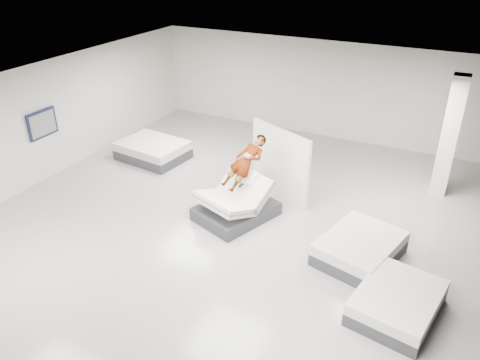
# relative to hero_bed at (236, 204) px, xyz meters

# --- Properties ---
(room) EXTENTS (14.00, 14.04, 3.20)m
(room) POSITION_rel_hero_bed_xyz_m (0.26, -0.93, 1.24)
(room) COLOR #A4A39B
(room) RESTS_ON ground
(hero_bed) EXTENTS (1.90, 2.17, 1.15)m
(hero_bed) POSITION_rel_hero_bed_xyz_m (0.00, 0.00, 0.00)
(hero_bed) COLOR #343438
(hero_bed) RESTS_ON floor
(person) EXTENTS (1.00, 1.52, 1.27)m
(person) POSITION_rel_hero_bed_xyz_m (0.11, 0.30, 0.79)
(person) COLOR slate
(person) RESTS_ON hero_bed
(remote) EXTENTS (0.09, 0.15, 0.08)m
(remote) POSITION_rel_hero_bed_xyz_m (0.20, -0.10, 0.62)
(remote) COLOR black
(remote) RESTS_ON person
(divider_panel) EXTENTS (1.90, 0.95, 1.87)m
(divider_panel) POSITION_rel_hero_bed_xyz_m (0.50, 1.51, 0.57)
(divider_panel) COLOR white
(divider_panel) RESTS_ON floor
(flat_bed_right_far) EXTENTS (1.78, 2.11, 0.50)m
(flat_bed_right_far) POSITION_rel_hero_bed_xyz_m (3.10, -0.27, -0.11)
(flat_bed_right_far) COLOR #343438
(flat_bed_right_far) RESTS_ON floor
(flat_bed_right_near) EXTENTS (1.59, 1.95, 0.48)m
(flat_bed_right_near) POSITION_rel_hero_bed_xyz_m (4.11, -1.59, -0.12)
(flat_bed_right_near) COLOR #343438
(flat_bed_right_near) RESTS_ON floor
(flat_bed_left_far) EXTENTS (2.11, 1.68, 0.54)m
(flat_bed_left_far) POSITION_rel_hero_bed_xyz_m (-3.84, 1.88, -0.09)
(flat_bed_left_far) COLOR #343438
(flat_bed_left_far) RESTS_ON floor
(column) EXTENTS (0.40, 0.40, 3.20)m
(column) POSITION_rel_hero_bed_xyz_m (4.26, 3.57, 1.24)
(column) COLOR white
(column) RESTS_ON floor
(wall_poster) EXTENTS (0.06, 0.95, 0.75)m
(wall_poster) POSITION_rel_hero_bed_xyz_m (-5.68, -0.43, 1.24)
(wall_poster) COLOR black
(wall_poster) RESTS_ON wall_left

